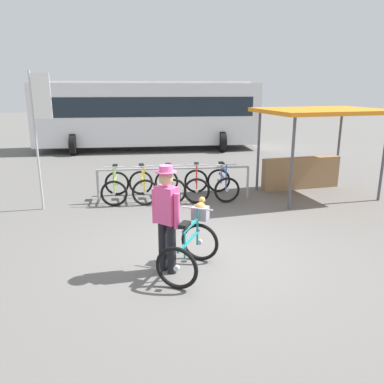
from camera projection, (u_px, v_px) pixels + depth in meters
name	position (u px, v px, depth m)	size (l,w,h in m)	color
ground_plane	(209.00, 255.00, 6.73)	(80.00, 80.00, 0.00)	#605E5B
bike_rack_rail	(174.00, 175.00, 9.76)	(3.91, 0.17, 0.88)	#99999E
racked_bike_lime	(116.00, 187.00, 9.85)	(0.69, 1.12, 0.97)	black
racked_bike_yellow	(143.00, 186.00, 9.93)	(0.76, 1.17, 0.98)	black
racked_bike_white	(170.00, 185.00, 10.01)	(0.76, 1.14, 0.97)	black
racked_bike_red	(196.00, 184.00, 10.08)	(0.80, 1.17, 0.97)	black
racked_bike_blue	(223.00, 184.00, 10.16)	(0.67, 1.10, 0.97)	black
featured_bicycle	(192.00, 242.00, 6.06)	(1.09, 1.26, 1.09)	black
person_with_featured_bike	(167.00, 215.00, 5.90)	(0.41, 0.40, 1.72)	black
bus_distant	(148.00, 111.00, 17.67)	(10.03, 3.50, 3.08)	silver
market_stall	(312.00, 142.00, 10.41)	(3.39, 2.70, 2.30)	#4C4C51
banner_flag	(39.00, 115.00, 8.68)	(0.45, 0.05, 3.20)	#B2B2B7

